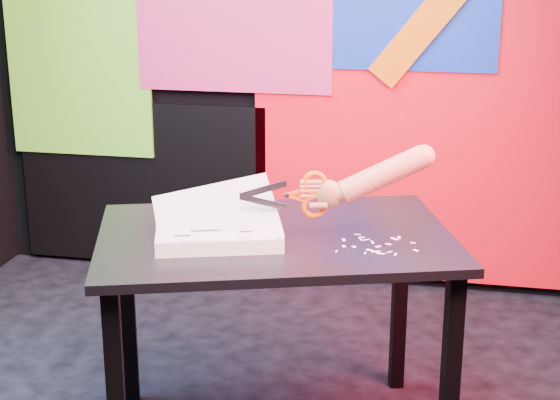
# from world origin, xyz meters

# --- Properties ---
(room) EXTENTS (3.01, 3.01, 2.71)m
(room) POSITION_xyz_m (0.00, 0.00, 1.35)
(room) COLOR black
(room) RESTS_ON ground
(backdrop) EXTENTS (2.88, 0.05, 2.08)m
(backdrop) POSITION_xyz_m (0.06, 1.46, 0.96)
(backdrop) COLOR red
(backdrop) RESTS_ON ground
(work_table) EXTENTS (1.30, 1.06, 0.75)m
(work_table) POSITION_xyz_m (0.25, 0.02, 0.65)
(work_table) COLOR black
(work_table) RESTS_ON ground
(printout_stack) EXTENTS (0.46, 0.39, 0.20)m
(printout_stack) POSITION_xyz_m (0.09, -0.08, 0.78)
(printout_stack) COLOR beige
(printout_stack) RESTS_ON work_table
(scissors) EXTENTS (0.27, 0.09, 0.15)m
(scissors) POSITION_xyz_m (0.37, -0.01, 0.89)
(scissors) COLOR silver
(scissors) RESTS_ON printout_stack
(hand_forearm) EXTENTS (0.40, 0.15, 0.20)m
(hand_forearm) POSITION_xyz_m (0.56, 0.05, 0.95)
(hand_forearm) COLOR #B95F43
(hand_forearm) RESTS_ON work_table
(paper_clippings) EXTENTS (0.25, 0.18, 0.00)m
(paper_clippings) POSITION_xyz_m (0.58, -0.03, 0.75)
(paper_clippings) COLOR white
(paper_clippings) RESTS_ON work_table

